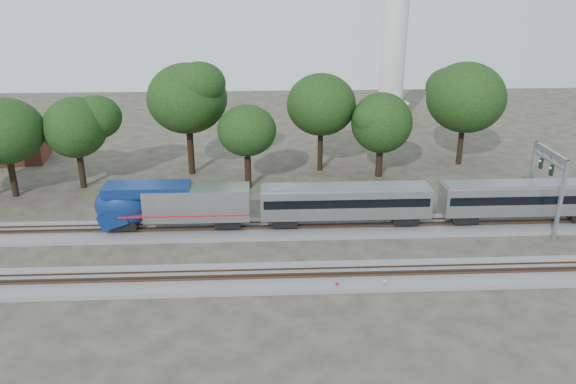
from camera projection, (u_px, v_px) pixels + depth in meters
name	position (u px, v px, depth m)	size (l,w,h in m)	color
ground	(248.00, 259.00, 51.82)	(160.00, 160.00, 0.00)	#383328
track_far	(249.00, 229.00, 57.33)	(160.00, 5.00, 0.73)	slate
track_near	(247.00, 279.00, 48.02)	(160.00, 5.00, 0.73)	slate
switch_stand_red	(337.00, 286.00, 46.25)	(0.27, 0.07, 0.86)	#512D19
switch_stand_white	(385.00, 284.00, 46.51)	(0.29, 0.11, 0.93)	#512D19
switch_lever	(326.00, 285.00, 47.15)	(0.50, 0.30, 0.30)	#512D19
signal_gantry	(548.00, 171.00, 56.59)	(0.57, 6.72, 8.17)	gray
brick_building	(10.00, 145.00, 78.19)	(10.48, 8.08, 4.62)	brown
tree_1	(4.00, 131.00, 63.65)	(8.04, 8.04, 11.34)	black
tree_2	(76.00, 127.00, 66.43)	(7.72, 7.72, 10.89)	black
tree_3	(187.00, 98.00, 70.35)	(10.16, 10.16, 14.32)	black
tree_4	(247.00, 131.00, 66.47)	(7.36, 7.36, 10.38)	black
tree_5	(321.00, 105.00, 72.13)	(9.03, 9.03, 12.73)	black
tree_6	(382.00, 123.00, 70.46)	(7.22, 7.22, 10.17)	black
tree_7	(466.00, 98.00, 74.27)	(9.44, 9.44, 13.30)	black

